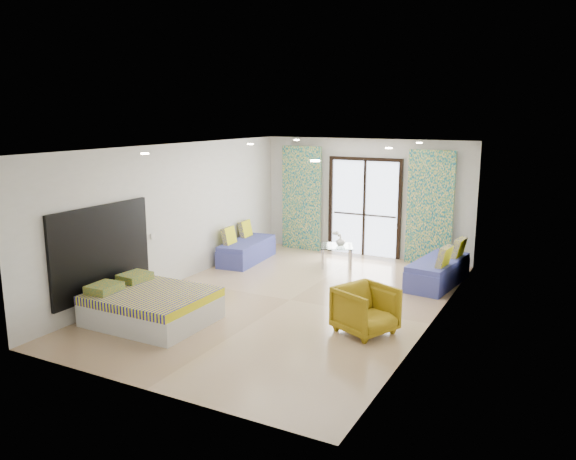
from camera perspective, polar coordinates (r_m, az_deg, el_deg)
The scene contains 24 objects.
floor at distance 10.06m, azimuth 0.21°, elevation -7.11°, with size 5.00×7.50×0.01m, color tan, non-canonical shape.
ceiling at distance 9.54m, azimuth 0.22°, elevation 8.42°, with size 5.00×7.50×0.01m, color silver, non-canonical shape.
wall_back at distance 13.10m, azimuth 7.84°, elevation 3.28°, with size 5.00×0.01×2.70m, color silver, non-canonical shape.
wall_front at distance 6.71m, azimuth -14.83°, elevation -5.13°, with size 5.00×0.01×2.70m, color silver, non-canonical shape.
wall_left at distance 11.07m, azimuth -11.34°, elevation 1.62°, with size 0.01×7.50×2.70m, color silver, non-canonical shape.
wall_right at distance 8.86m, azimuth 14.70°, elevation -1.05°, with size 0.01×7.50×2.70m, color silver, non-canonical shape.
balcony_door at distance 13.09m, azimuth 7.78°, elevation 2.87°, with size 1.76×0.08×2.28m.
balcony_rail at distance 13.15m, azimuth 7.76°, elevation 1.55°, with size 1.52×0.03×0.04m, color #595451.
curtain_left at distance 13.56m, azimuth 1.39°, elevation 3.24°, with size 1.00×0.10×2.50m, color silver.
curtain_right at distance 12.51m, azimuth 14.22°, elevation 2.17°, with size 1.00×0.10×2.50m, color silver.
downlight_a at distance 8.69m, azimuth -14.34°, elevation 7.54°, with size 0.12×0.12×0.02m, color #FFE0B2.
downlight_b at distance 7.13m, azimuth 2.78°, elevation 7.04°, with size 0.12×0.12×0.02m, color #FFE0B2.
downlight_c at distance 11.10m, azimuth -3.85°, elevation 8.71°, with size 0.12×0.12×0.02m, color #FFE0B2.
downlight_d at distance 9.93m, azimuth 10.21°, elevation 8.19°, with size 0.12×0.12×0.02m, color #FFE0B2.
downlight_e at distance 12.85m, azimuth 0.88°, elevation 9.14°, with size 0.12×0.12×0.02m, color #FFE0B2.
downlight_f at distance 11.85m, azimuth 13.19°, elevation 8.62°, with size 0.12×0.12×0.02m, color #FFE0B2.
headboard at distance 9.69m, azimuth -18.38°, elevation -2.00°, with size 0.06×2.10×1.50m, color black.
switch_plate at distance 10.58m, azimuth -13.57°, elevation -0.61°, with size 0.02×0.10×0.10m, color silver.
bed at distance 9.25m, azimuth -13.78°, elevation -7.49°, with size 1.81×1.48×0.62m.
daybed_left at distance 12.61m, azimuth -4.26°, elevation -2.01°, with size 0.81×1.76×0.84m.
daybed_right at distance 11.25m, azimuth 15.05°, elevation -4.03°, with size 0.90×1.86×0.88m.
coffee_table at distance 12.20m, azimuth 4.96°, elevation -1.81°, with size 0.91×0.91×0.79m.
vase at distance 12.16m, azimuth 5.36°, elevation -1.13°, with size 0.20×0.21×0.20m, color white.
armchair at distance 8.58m, azimuth 7.89°, elevation -7.81°, with size 0.77×0.72×0.79m, color #9D7E14.
Camera 1 is at (4.41, -8.44, 3.25)m, focal length 35.00 mm.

